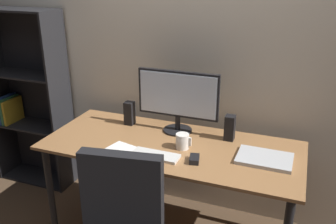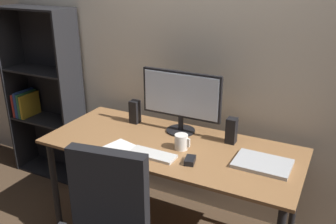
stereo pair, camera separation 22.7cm
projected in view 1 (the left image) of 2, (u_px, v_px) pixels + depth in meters
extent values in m
cube|color=beige|center=(197.00, 43.00, 2.60)|extent=(6.40, 0.10, 2.60)
cube|color=olive|center=(171.00, 146.00, 2.35)|extent=(1.66, 0.71, 0.02)
cylinder|color=black|center=(51.00, 194.00, 2.49)|extent=(0.04, 0.04, 0.72)
cylinder|color=black|center=(96.00, 156.00, 3.00)|extent=(0.04, 0.04, 0.72)
cylinder|color=black|center=(291.00, 194.00, 2.49)|extent=(0.04, 0.04, 0.72)
cylinder|color=black|center=(178.00, 130.00, 2.54)|extent=(0.20, 0.20, 0.01)
cylinder|color=black|center=(178.00, 123.00, 2.52)|extent=(0.04, 0.04, 0.10)
cube|color=black|center=(178.00, 94.00, 2.44)|extent=(0.57, 0.03, 0.32)
cube|color=silver|center=(177.00, 95.00, 2.43)|extent=(0.54, 0.01, 0.29)
cube|color=silver|center=(156.00, 155.00, 2.19)|extent=(0.29, 0.11, 0.02)
cube|color=black|center=(194.00, 159.00, 2.13)|extent=(0.08, 0.11, 0.03)
cylinder|color=white|center=(182.00, 141.00, 2.28)|extent=(0.08, 0.08, 0.10)
cube|color=white|center=(190.00, 142.00, 2.26)|extent=(0.02, 0.01, 0.05)
cube|color=#B7BABC|center=(265.00, 158.00, 2.15)|extent=(0.32, 0.23, 0.02)
cube|color=black|center=(130.00, 113.00, 2.62)|extent=(0.06, 0.07, 0.17)
cube|color=black|center=(230.00, 128.00, 2.38)|extent=(0.06, 0.07, 0.17)
cube|color=white|center=(116.00, 154.00, 2.22)|extent=(0.28, 0.34, 0.00)
cube|color=black|center=(123.00, 202.00, 1.75)|extent=(0.41, 0.13, 0.52)
cube|color=black|center=(61.00, 105.00, 2.97)|extent=(0.02, 0.28, 1.51)
cube|color=black|center=(39.00, 96.00, 3.20)|extent=(0.68, 0.01, 1.51)
cube|color=black|center=(40.00, 177.00, 3.35)|extent=(0.64, 0.26, 0.02)
cube|color=black|center=(32.00, 125.00, 3.16)|extent=(0.64, 0.26, 0.02)
cube|color=black|center=(25.00, 75.00, 3.00)|extent=(0.64, 0.26, 0.02)
cube|color=black|center=(15.00, 10.00, 2.81)|extent=(0.64, 0.26, 0.02)
cube|color=#B22D28|center=(4.00, 109.00, 3.20)|extent=(0.03, 0.22, 0.21)
cube|color=#28478C|center=(7.00, 109.00, 3.19)|extent=(0.03, 0.22, 0.23)
cube|color=#337242|center=(10.00, 110.00, 3.18)|extent=(0.02, 0.22, 0.22)
cube|color=gold|center=(13.00, 111.00, 3.17)|extent=(0.02, 0.22, 0.21)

